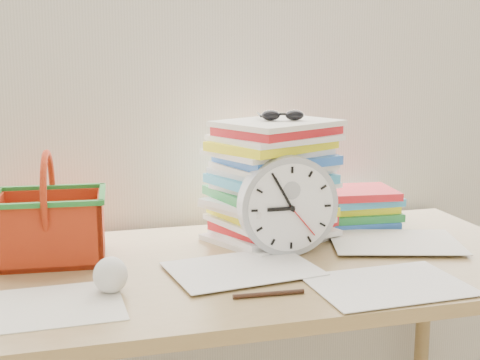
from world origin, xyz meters
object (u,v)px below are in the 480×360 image
object	(u,v)px
paper_stack	(271,181)
desk	(248,293)
book_stack	(357,207)
clock	(288,205)
basket	(49,207)

from	to	relation	value
paper_stack	desk	bearing A→B (deg)	-123.25
desk	book_stack	bearing A→B (deg)	31.37
book_stack	desk	bearing A→B (deg)	-148.63
clock	desk	bearing A→B (deg)	-161.32
paper_stack	book_stack	world-z (taller)	paper_stack
desk	book_stack	xyz separation A→B (m)	(0.38, 0.23, 0.13)
desk	paper_stack	xyz separation A→B (m)	(0.11, 0.17, 0.23)
paper_stack	book_stack	bearing A→B (deg)	13.42
clock	basket	world-z (taller)	basket
paper_stack	basket	world-z (taller)	paper_stack
paper_stack	clock	size ratio (longest dim) A/B	1.31
book_stack	paper_stack	bearing A→B (deg)	-166.58
book_stack	basket	bearing A→B (deg)	-173.59
book_stack	basket	distance (m)	0.82
clock	paper_stack	bearing A→B (deg)	89.19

